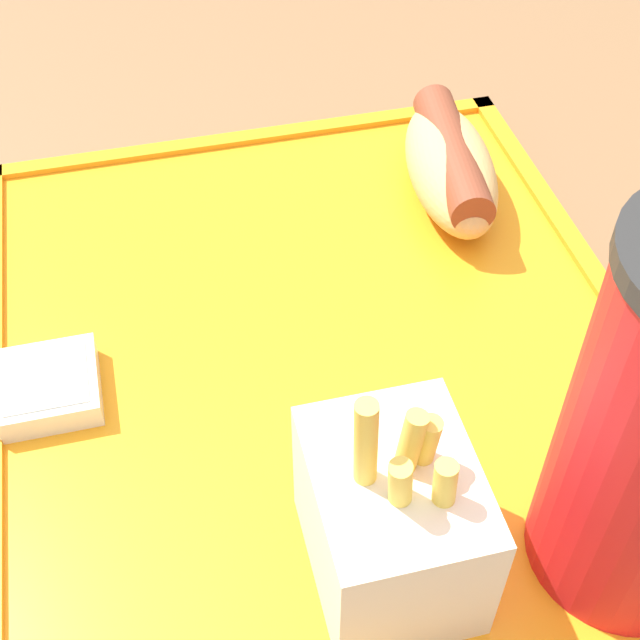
% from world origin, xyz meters
% --- Properties ---
extents(food_tray, '(0.42, 0.35, 0.01)m').
position_xyz_m(food_tray, '(-0.02, 0.03, 0.73)').
color(food_tray, orange).
rests_on(food_tray, dining_table).
extents(hot_dog_far, '(0.13, 0.07, 0.04)m').
position_xyz_m(hot_dog_far, '(-0.13, 0.14, 0.76)').
color(hot_dog_far, tan).
rests_on(hot_dog_far, food_tray).
extents(fries_carton, '(0.08, 0.06, 0.12)m').
position_xyz_m(fries_carton, '(0.10, 0.03, 0.77)').
color(fries_carton, silver).
rests_on(fries_carton, food_tray).
extents(sauce_cup_mayo, '(0.05, 0.05, 0.02)m').
position_xyz_m(sauce_cup_mayo, '(-0.03, -0.11, 0.74)').
color(sauce_cup_mayo, silver).
rests_on(sauce_cup_mayo, food_tray).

